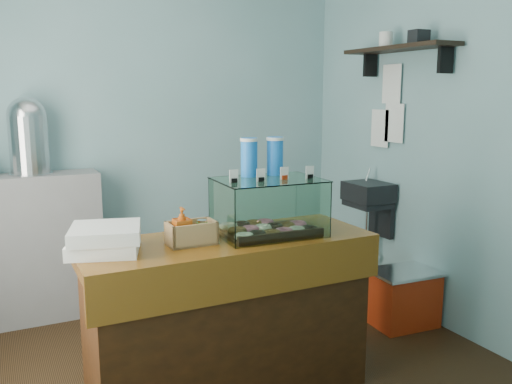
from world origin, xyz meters
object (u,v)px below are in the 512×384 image
coffee_urn (28,134)px  display_case (266,204)px  counter (228,315)px  red_cooler (403,297)px

coffee_urn → display_case: bearing=-54.7°
coffee_urn → counter: bearing=-61.6°
counter → coffee_urn: (-0.86, 1.59, 0.93)m
display_case → red_cooler: 1.54m
display_case → red_cooler: size_ratio=1.20×
coffee_urn → red_cooler: size_ratio=1.13×
display_case → coffee_urn: coffee_urn is taller
coffee_urn → red_cooler: bearing=-29.1°
red_cooler → display_case: bearing=-164.8°
display_case → red_cooler: (1.26, 0.25, -0.86)m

